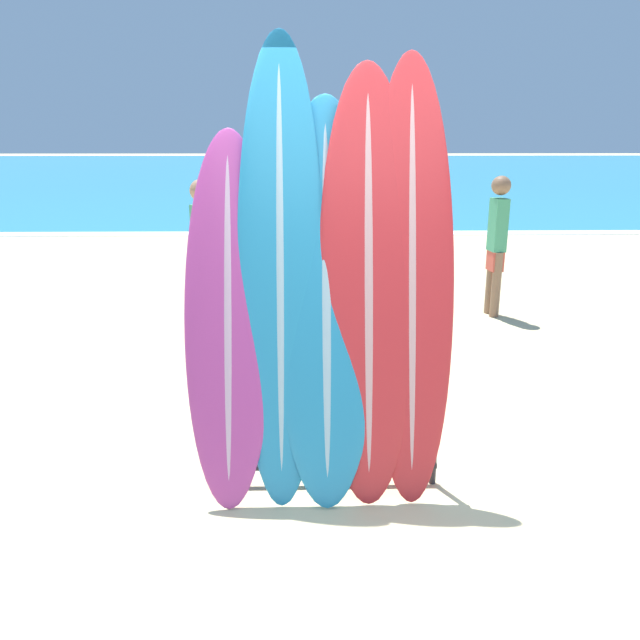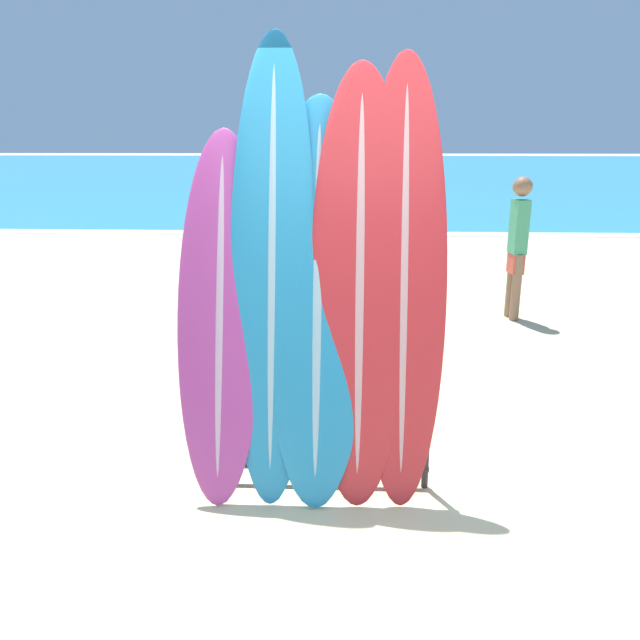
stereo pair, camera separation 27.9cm
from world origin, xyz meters
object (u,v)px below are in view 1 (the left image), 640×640
at_px(person_mid_beach, 204,254).
at_px(surfboard_slot_2, 326,300).
at_px(person_far_right, 232,208).
at_px(surfboard_slot_1, 280,269).
at_px(person_near_water, 208,238).
at_px(surfboard_rack, 323,420).
at_px(surfboard_slot_0, 229,318).
at_px(surfboard_slot_4, 412,279).
at_px(person_far_left, 497,241).
at_px(surfboard_slot_3, 368,284).

bearing_deg(person_mid_beach, surfboard_slot_2, 162.68).
bearing_deg(person_far_right, surfboard_slot_1, -55.61).
bearing_deg(person_mid_beach, person_near_water, -32.55).
height_order(surfboard_rack, surfboard_slot_0, surfboard_slot_0).
relative_size(surfboard_slot_4, person_near_water, 1.61).
height_order(surfboard_slot_2, person_far_left, surfboard_slot_2).
distance_m(surfboard_slot_2, person_far_right, 6.61).
bearing_deg(person_far_left, surfboard_slot_3, -32.91).
bearing_deg(person_near_water, surfboard_slot_4, 120.46).
bearing_deg(person_far_right, person_mid_beach, -62.52).
bearing_deg(surfboard_slot_2, person_near_water, 107.46).
bearing_deg(surfboard_slot_4, person_near_water, 113.43).
bearing_deg(surfboard_slot_4, person_far_right, 105.18).
distance_m(surfboard_slot_0, person_near_water, 4.22).
height_order(surfboard_slot_4, person_far_left, surfboard_slot_4).
bearing_deg(person_far_left, surfboard_slot_0, -41.73).
distance_m(surfboard_rack, surfboard_slot_3, 0.84).
height_order(surfboard_slot_3, person_far_left, surfboard_slot_3).
bearing_deg(person_far_right, surfboard_slot_2, -53.45).
xyz_separation_m(surfboard_slot_2, surfboard_slot_3, (0.24, 0.01, 0.09)).
relative_size(surfboard_rack, surfboard_slot_4, 0.55).
height_order(person_mid_beach, person_far_right, person_far_right).
relative_size(person_mid_beach, person_far_right, 0.93).
distance_m(person_mid_beach, person_far_right, 3.66).
relative_size(surfboard_rack, surfboard_slot_1, 0.52).
bearing_deg(surfboard_slot_3, surfboard_slot_4, 2.42).
bearing_deg(surfboard_slot_3, person_far_left, 63.20).
distance_m(person_near_water, person_far_left, 3.40).
relative_size(surfboard_slot_1, person_far_left, 1.63).
bearing_deg(person_near_water, person_far_right, -83.55).
height_order(surfboard_slot_2, surfboard_slot_3, surfboard_slot_3).
height_order(person_near_water, person_far_right, person_far_right).
bearing_deg(person_near_water, surfboard_rack, 113.97).
bearing_deg(surfboard_slot_3, surfboard_rack, -162.97).
bearing_deg(surfboard_slot_0, person_mid_beach, 101.69).
xyz_separation_m(surfboard_slot_0, surfboard_slot_1, (0.29, 0.06, 0.27)).
bearing_deg(surfboard_slot_4, surfboard_slot_1, 178.24).
height_order(surfboard_rack, surfboard_slot_1, surfboard_slot_1).
bearing_deg(surfboard_slot_2, person_far_left, 60.35).
height_order(surfboard_slot_3, person_near_water, surfboard_slot_3).
xyz_separation_m(surfboard_slot_2, surfboard_slot_4, (0.48, 0.02, 0.11)).
bearing_deg(surfboard_slot_1, surfboard_slot_0, -167.98).
relative_size(surfboard_slot_3, person_far_right, 1.39).
bearing_deg(surfboard_rack, surfboard_slot_2, 75.08).
height_order(surfboard_slot_2, person_mid_beach, surfboard_slot_2).
bearing_deg(surfboard_rack, surfboard_slot_4, 10.02).
bearing_deg(person_mid_beach, person_far_left, -115.18).
relative_size(surfboard_slot_0, person_near_water, 1.34).
height_order(surfboard_slot_0, surfboard_slot_4, surfboard_slot_4).
bearing_deg(surfboard_slot_4, surfboard_slot_2, -178.12).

